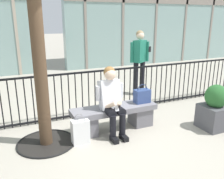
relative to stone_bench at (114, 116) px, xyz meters
The scene contains 8 objects.
ground_plane 0.27m from the stone_bench, ahead, with size 60.00×60.00×0.00m, color #A8A091.
stone_bench is the anchor object (origin of this frame).
seated_person_with_phone 0.41m from the stone_bench, 130.07° to the right, with size 0.52×0.66×1.21m.
handbag_on_bench 0.66m from the stone_bench, ahead, with size 0.30×0.17×0.37m.
shopping_bag 0.78m from the stone_bench, 160.57° to the right, with size 0.28×0.18×0.50m.
bystander_at_railing 2.37m from the stone_bench, 48.39° to the left, with size 0.55×0.39×1.71m.
plaza_railing 0.86m from the stone_bench, 90.00° to the left, with size 8.28×0.04×0.97m.
planter 1.88m from the stone_bench, 22.35° to the right, with size 0.48×0.48×0.85m.
Camera 1 is at (-1.70, -3.73, 2.00)m, focal length 38.31 mm.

